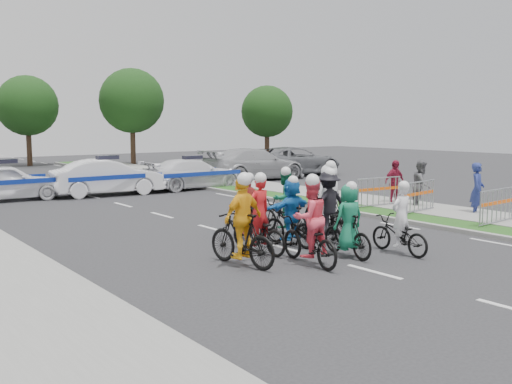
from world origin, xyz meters
TOP-DOWN VIEW (x-y plane):
  - ground at (0.00, 0.00)m, footprint 90.00×90.00m
  - curb_right at (5.10, 5.00)m, footprint 0.20×60.00m
  - grass_strip at (5.80, 5.00)m, footprint 1.20×60.00m
  - sidewalk_right at (7.60, 5.00)m, footprint 2.40×60.00m
  - rider_0 at (1.72, 0.75)m, footprint 0.70×1.71m
  - rider_1 at (0.55, 1.26)m, footprint 0.78×1.69m
  - rider_2 at (-0.62, 1.27)m, footprint 0.90×1.99m
  - rider_3 at (-1.83, 2.04)m, footprint 1.06×1.96m
  - rider_4 at (1.38, 2.76)m, footprint 1.09×1.90m
  - rider_5 at (0.27, 2.89)m, footprint 1.44×1.71m
  - rider_6 at (-0.79, 2.83)m, footprint 0.73×1.88m
  - rider_7 at (2.17, 3.53)m, footprint 0.86×1.92m
  - rider_8 at (1.14, 4.19)m, footprint 0.81×1.85m
  - rider_9 at (-0.15, 4.11)m, footprint 0.93×1.73m
  - police_car_0 at (-3.10, 15.88)m, footprint 4.42×2.15m
  - police_car_1 at (0.75, 15.08)m, footprint 4.73×2.20m
  - police_car_2 at (4.79, 14.95)m, footprint 4.72×1.97m
  - civilian_sedan at (9.46, 16.39)m, footprint 5.87×2.57m
  - civilian_suv at (12.78, 17.08)m, footprint 5.95×2.78m
  - spectator_0 at (8.06, 2.66)m, footprint 0.75×0.64m
  - spectator_1 at (7.99, 4.76)m, footprint 1.02×0.92m
  - spectator_2 at (7.87, 5.86)m, footprint 1.01×0.50m
  - barrier_0 at (6.70, 1.20)m, footprint 2.02×0.60m
  - barrier_1 at (6.70, 3.91)m, footprint 2.05×0.75m
  - barrier_2 at (6.70, 5.58)m, footprint 2.04×0.71m
  - cone_0 at (4.60, 7.79)m, footprint 0.40×0.40m
  - cone_1 at (5.73, 12.67)m, footprint 0.40×0.40m
  - tree_1 at (9.00, 30.00)m, footprint 4.55×4.55m
  - tree_2 at (18.00, 26.00)m, footprint 3.85×3.85m
  - tree_4 at (3.00, 34.00)m, footprint 4.20×4.20m

SIDE VIEW (x-z plane):
  - ground at x=0.00m, z-range 0.00..0.00m
  - grass_strip at x=5.80m, z-range 0.00..0.11m
  - curb_right at x=5.10m, z-range 0.00..0.12m
  - sidewalk_right at x=7.60m, z-range 0.00..0.13m
  - cone_0 at x=4.60m, z-range -0.01..0.69m
  - cone_1 at x=5.73m, z-range -0.01..0.69m
  - barrier_0 at x=6.70m, z-range 0.00..1.12m
  - barrier_1 at x=6.70m, z-range 0.00..1.12m
  - barrier_2 at x=6.70m, z-range 0.00..1.12m
  - rider_0 at x=1.72m, z-range -0.29..1.42m
  - rider_6 at x=-0.79m, z-range -0.32..1.57m
  - rider_1 at x=0.55m, z-range -0.19..1.54m
  - rider_9 at x=-0.15m, z-range -0.20..1.56m
  - police_car_2 at x=4.79m, z-range 0.00..1.36m
  - rider_8 at x=1.14m, z-range -0.24..1.61m
  - rider_2 at x=-0.62m, z-range -0.26..1.70m
  - police_car_0 at x=-3.10m, z-range 0.00..1.45m
  - rider_4 at x=1.38m, z-range -0.21..1.68m
  - rider_5 at x=0.27m, z-range -0.13..1.62m
  - police_car_1 at x=0.75m, z-range 0.00..1.50m
  - rider_3 at x=-1.83m, z-range -0.24..1.77m
  - rider_7 at x=2.17m, z-range -0.23..1.78m
  - civilian_suv at x=12.78m, z-range 0.00..1.65m
  - spectator_2 at x=7.87m, z-range 0.00..1.67m
  - civilian_sedan at x=9.46m, z-range 0.00..1.68m
  - spectator_1 at x=7.99m, z-range 0.00..1.70m
  - spectator_0 at x=8.06m, z-range 0.00..1.74m
  - tree_2 at x=18.00m, z-range 0.95..6.72m
  - tree_4 at x=3.00m, z-range 1.04..7.34m
  - tree_1 at x=9.00m, z-range 1.12..7.95m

